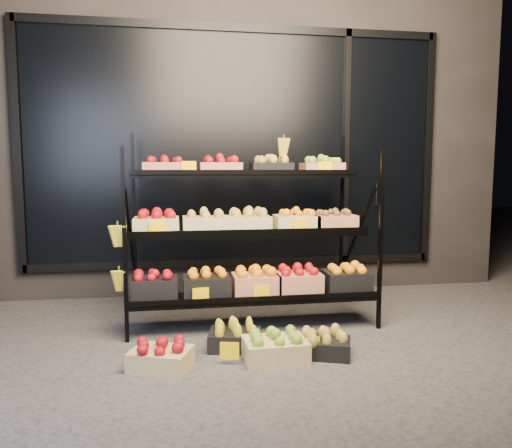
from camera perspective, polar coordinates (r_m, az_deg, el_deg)
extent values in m
plane|color=#514F4C|center=(3.95, 0.68, -13.39)|extent=(24.00, 24.00, 0.00)
cube|color=#2D2826|center=(6.31, -3.49, 10.11)|extent=(6.00, 2.00, 3.50)
cube|color=black|center=(5.29, -2.32, 8.68)|extent=(4.20, 0.04, 2.40)
cube|color=black|center=(5.36, -2.24, -4.36)|extent=(4.30, 0.06, 0.08)
cube|color=black|center=(5.45, -2.35, 21.50)|extent=(4.30, 0.06, 0.08)
cube|color=black|center=(5.44, -25.64, 8.00)|extent=(0.08, 0.06, 2.50)
cube|color=black|center=(5.93, 19.02, 8.09)|extent=(0.08, 0.06, 2.50)
cube|color=black|center=(5.54, 10.25, 8.47)|extent=(0.06, 0.06, 2.50)
cylinder|color=black|center=(5.65, 13.60, 3.28)|extent=(0.02, 0.02, 0.25)
cube|color=black|center=(3.90, -14.78, -2.47)|extent=(0.03, 0.03, 1.50)
cube|color=black|center=(4.23, 14.06, -1.78)|extent=(0.03, 0.03, 1.50)
cube|color=black|center=(4.85, -13.74, 0.20)|extent=(0.03, 0.03, 1.66)
cube|color=black|center=(5.12, 9.78, 0.60)|extent=(0.03, 0.03, 1.66)
cube|color=black|center=(4.20, -0.16, -8.39)|extent=(2.05, 0.42, 0.03)
cube|color=black|center=(4.00, 0.31, -8.63)|extent=(2.05, 0.02, 0.05)
cube|color=black|center=(4.40, -0.78, -1.09)|extent=(2.05, 0.40, 0.03)
cube|color=black|center=(4.21, -0.40, -0.95)|extent=(2.05, 0.02, 0.05)
cube|color=black|center=(4.66, -1.35, 5.49)|extent=(2.05, 0.40, 0.03)
cube|color=black|center=(4.47, -1.01, 5.91)|extent=(2.05, 0.02, 0.05)
cube|color=tan|center=(4.61, -10.41, 6.25)|extent=(0.38, 0.28, 0.11)
ellipsoid|color=#AD0C1B|center=(4.61, -10.43, 7.31)|extent=(0.32, 0.24, 0.07)
cube|color=tan|center=(4.63, -4.08, 6.34)|extent=(0.38, 0.28, 0.11)
ellipsoid|color=#AD0C1B|center=(4.63, -4.09, 7.39)|extent=(0.32, 0.24, 0.07)
cube|color=black|center=(4.70, 1.74, 6.35)|extent=(0.38, 0.28, 0.11)
ellipsoid|color=gold|center=(4.70, 1.74, 7.39)|extent=(0.32, 0.24, 0.07)
cube|color=tan|center=(4.82, 7.54, 6.30)|extent=(0.38, 0.28, 0.11)
ellipsoid|color=#85B62D|center=(4.82, 7.55, 7.31)|extent=(0.32, 0.24, 0.07)
cube|color=#D7C07C|center=(4.34, -11.31, -0.18)|extent=(0.38, 0.28, 0.14)
ellipsoid|color=#AD0C1B|center=(4.33, -11.34, 1.13)|extent=(0.32, 0.24, 0.07)
cube|color=#D7C07C|center=(4.35, -5.84, -0.08)|extent=(0.38, 0.28, 0.14)
ellipsoid|color=gold|center=(4.34, -5.86, 1.23)|extent=(0.32, 0.24, 0.07)
cube|color=#D7C07C|center=(4.39, -0.88, 0.01)|extent=(0.38, 0.28, 0.14)
ellipsoid|color=gold|center=(4.38, -0.88, 1.31)|extent=(0.32, 0.24, 0.07)
cube|color=#D7C07C|center=(4.47, 4.60, 0.11)|extent=(0.38, 0.28, 0.14)
ellipsoid|color=orange|center=(4.46, 4.61, 1.38)|extent=(0.32, 0.24, 0.07)
cube|color=tan|center=(4.57, 8.85, 0.18)|extent=(0.38, 0.28, 0.14)
ellipsoid|color=brown|center=(4.56, 8.87, 1.43)|extent=(0.32, 0.24, 0.07)
cube|color=black|center=(4.13, -11.61, -7.29)|extent=(0.38, 0.28, 0.18)
ellipsoid|color=#AD0C1B|center=(4.10, -11.65, -5.66)|extent=(0.32, 0.24, 0.07)
cube|color=black|center=(4.13, -5.65, -7.17)|extent=(0.38, 0.28, 0.18)
ellipsoid|color=orange|center=(4.11, -5.66, -5.55)|extent=(0.32, 0.24, 0.07)
cube|color=tan|center=(4.18, -0.01, -6.99)|extent=(0.38, 0.28, 0.18)
ellipsoid|color=orange|center=(4.15, -0.01, -5.38)|extent=(0.32, 0.24, 0.07)
cube|color=tan|center=(4.25, 4.82, -6.79)|extent=(0.38, 0.28, 0.18)
ellipsoid|color=#AD0C1B|center=(4.23, 4.83, -5.20)|extent=(0.32, 0.24, 0.07)
cube|color=black|center=(4.37, 10.30, -6.49)|extent=(0.38, 0.28, 0.18)
ellipsoid|color=orange|center=(4.35, 10.33, -4.95)|extent=(0.32, 0.24, 0.07)
ellipsoid|color=gold|center=(3.91, -15.55, -0.03)|extent=(0.14, 0.08, 0.22)
ellipsoid|color=gold|center=(3.96, -15.40, -5.02)|extent=(0.14, 0.08, 0.22)
ellipsoid|color=gold|center=(4.63, 3.17, 9.85)|extent=(0.14, 0.08, 0.22)
cube|color=#FFC400|center=(4.19, -11.23, -0.54)|extent=(0.13, 0.01, 0.12)
cube|color=#FFC400|center=(4.33, 5.07, -0.24)|extent=(0.13, 0.01, 0.12)
cube|color=#FFC400|center=(4.67, 7.94, 6.36)|extent=(0.13, 0.01, 0.12)
cube|color=#FFC400|center=(4.46, -7.68, 6.36)|extent=(0.13, 0.01, 0.12)
cube|color=#FFC400|center=(3.99, -6.34, -8.11)|extent=(0.13, 0.01, 0.12)
cube|color=#FFC400|center=(4.05, 0.63, -7.88)|extent=(0.13, 0.01, 0.12)
cube|color=#FFC400|center=(3.52, -3.04, -14.88)|extent=(0.13, 0.01, 0.12)
cube|color=#FFC400|center=(3.62, 6.32, -14.28)|extent=(0.13, 0.01, 0.12)
cube|color=#D7C07C|center=(3.52, -10.83, -14.91)|extent=(0.46, 0.40, 0.13)
ellipsoid|color=#AD0C1B|center=(3.48, -10.86, -13.44)|extent=(0.39, 0.34, 0.07)
cube|color=black|center=(3.81, -2.41, -13.11)|extent=(0.43, 0.35, 0.13)
ellipsoid|color=gold|center=(3.78, -2.42, -11.74)|extent=(0.36, 0.29, 0.07)
cube|color=#D7C07C|center=(3.59, 2.20, -14.18)|extent=(0.44, 0.33, 0.15)
ellipsoid|color=#85B62D|center=(3.56, 2.21, -12.62)|extent=(0.37, 0.28, 0.07)
cube|color=black|center=(3.71, 7.88, -13.80)|extent=(0.43, 0.37, 0.12)
ellipsoid|color=gold|center=(3.68, 7.90, -12.46)|extent=(0.36, 0.31, 0.07)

